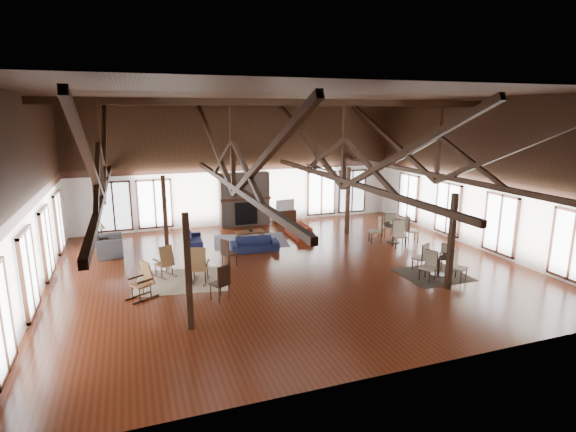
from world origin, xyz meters
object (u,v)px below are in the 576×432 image
object	(u,v)px
sofa_orange	(299,231)
armchair	(108,246)
tv_console	(284,216)
cafe_table_far	(394,230)
sofa_navy_left	(194,239)
cafe_table_near	(439,261)
sofa_navy_front	(255,244)
coffee_table	(250,233)

from	to	relation	value
sofa_orange	armchair	xyz separation A→B (m)	(-7.93, -0.12, 0.11)
sofa_orange	tv_console	size ratio (longest dim) A/B	1.66
sofa_orange	cafe_table_far	xyz separation A→B (m)	(3.51, -2.14, 0.28)
sofa_navy_left	armchair	distance (m)	3.35
cafe_table_near	armchair	bearing A→B (deg)	150.58
sofa_navy_front	coffee_table	distance (m)	1.35
cafe_table_near	sofa_orange	bearing A→B (deg)	114.10
coffee_table	cafe_table_far	bearing A→B (deg)	-22.69
coffee_table	cafe_table_far	xyz separation A→B (m)	(5.77, -2.10, 0.15)
sofa_navy_left	coffee_table	bearing A→B (deg)	-92.73
coffee_table	cafe_table_near	xyz separation A→B (m)	(5.00, -6.10, 0.09)
armchair	cafe_table_near	bearing A→B (deg)	-121.39
sofa_orange	cafe_table_near	size ratio (longest dim) A/B	1.00
armchair	tv_console	size ratio (longest dim) A/B	1.04
sofa_orange	tv_console	xyz separation A→B (m)	(0.35, 3.01, 0.01)
sofa_navy_front	cafe_table_near	size ratio (longest dim) A/B	0.99
cafe_table_near	sofa_navy_front	bearing A→B (deg)	137.30
sofa_orange	tv_console	world-z (taller)	tv_console
tv_console	sofa_navy_left	bearing A→B (deg)	-151.16
armchair	cafe_table_far	world-z (taller)	cafe_table_far
sofa_navy_left	tv_console	size ratio (longest dim) A/B	1.44
sofa_navy_front	coffee_table	world-z (taller)	sofa_navy_front
sofa_orange	cafe_table_near	bearing A→B (deg)	24.81
sofa_navy_left	cafe_table_far	distance (m)	8.47
cafe_table_near	cafe_table_far	xyz separation A→B (m)	(0.77, 4.00, 0.06)
sofa_navy_left	cafe_table_far	size ratio (longest dim) A/B	0.76
sofa_navy_front	sofa_navy_left	distance (m)	2.74
sofa_orange	armchair	bearing A→B (deg)	-88.44
sofa_navy_left	coffee_table	distance (m)	2.37
cafe_table_far	tv_console	bearing A→B (deg)	121.56
armchair	cafe_table_far	xyz separation A→B (m)	(11.44, -2.02, 0.17)
sofa_orange	armchair	distance (m)	7.93
sofa_orange	armchair	size ratio (longest dim) A/B	1.60
armchair	tv_console	distance (m)	8.85
tv_console	armchair	bearing A→B (deg)	-159.26
sofa_navy_left	cafe_table_near	xyz separation A→B (m)	(7.35, -6.43, 0.25)
cafe_table_far	armchair	bearing A→B (deg)	169.99
tv_console	cafe_table_far	bearing A→B (deg)	-58.44
sofa_navy_left	armchair	size ratio (longest dim) A/B	1.39
cafe_table_far	sofa_orange	bearing A→B (deg)	148.69
sofa_navy_front	sofa_orange	distance (m)	2.78
coffee_table	armchair	bearing A→B (deg)	178.19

